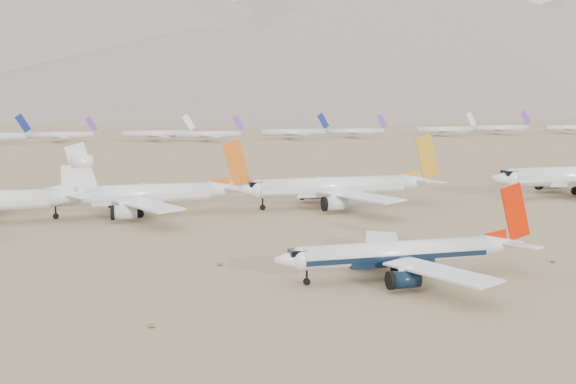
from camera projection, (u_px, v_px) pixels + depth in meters
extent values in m
plane|color=#7D6548|center=(426.00, 274.00, 114.00)|extent=(7000.00, 7000.00, 0.00)
cylinder|color=white|center=(395.00, 253.00, 110.74)|extent=(30.16, 3.56, 3.56)
cube|color=black|center=(395.00, 256.00, 110.80)|extent=(29.55, 3.62, 0.80)
sphere|color=white|center=(301.00, 259.00, 106.74)|extent=(3.56, 3.56, 3.56)
cube|color=black|center=(298.00, 252.00, 106.47)|extent=(2.50, 2.32, 0.89)
cone|color=white|center=(502.00, 244.00, 115.64)|extent=(7.54, 3.56, 3.56)
cube|color=white|center=(441.00, 272.00, 101.34)|extent=(11.65, 18.35, 0.56)
cube|color=white|center=(523.00, 245.00, 112.66)|extent=(4.79, 6.26, 0.21)
cylinder|color=black|center=(405.00, 279.00, 103.52)|extent=(4.19, 2.57, 2.57)
cube|color=white|center=(382.00, 242.00, 121.54)|extent=(11.65, 18.35, 0.56)
cube|color=white|center=(499.00, 237.00, 119.28)|extent=(4.79, 6.26, 0.21)
cylinder|color=black|center=(367.00, 257.00, 117.67)|extent=(4.19, 2.57, 2.57)
cube|color=red|center=(515.00, 212.00, 115.49)|extent=(5.72, 0.29, 9.42)
cylinder|color=black|center=(307.00, 282.00, 107.46)|extent=(1.07, 0.45, 1.07)
cylinder|color=black|center=(409.00, 277.00, 109.14)|extent=(1.50, 0.89, 1.50)
cylinder|color=black|center=(396.00, 270.00, 113.91)|extent=(1.50, 0.89, 1.50)
sphere|color=white|center=(512.00, 178.00, 193.35)|extent=(5.12, 5.12, 5.12)
cube|color=black|center=(510.00, 173.00, 192.96)|extent=(3.58, 3.33, 1.28)
cube|color=white|center=(556.00, 173.00, 214.14)|extent=(16.31, 25.71, 0.79)
cylinder|color=silver|center=(548.00, 183.00, 208.73)|extent=(5.87, 3.69, 3.69)
cylinder|color=black|center=(515.00, 197.00, 194.39)|extent=(1.54, 0.64, 1.54)
cylinder|color=black|center=(575.00, 191.00, 203.49)|extent=(2.15, 1.28, 2.15)
cylinder|color=white|center=(332.00, 186.00, 180.48)|extent=(37.85, 4.60, 4.60)
cube|color=silver|center=(332.00, 189.00, 180.56)|extent=(37.09, 4.67, 1.03)
sphere|color=white|center=(258.00, 189.00, 175.47)|extent=(4.60, 4.60, 4.60)
cube|color=black|center=(255.00, 184.00, 175.11)|extent=(3.22, 2.99, 1.15)
cone|color=white|center=(417.00, 182.00, 186.64)|extent=(9.46, 4.60, 4.60)
cube|color=white|center=(362.00, 196.00, 168.63)|extent=(14.62, 23.03, 0.71)
cube|color=white|center=(431.00, 181.00, 182.88)|extent=(6.01, 7.86, 0.28)
cylinder|color=silver|center=(336.00, 203.00, 171.38)|extent=(5.26, 3.31, 3.31)
cube|color=white|center=(326.00, 183.00, 194.10)|extent=(14.62, 23.03, 0.71)
cube|color=white|center=(416.00, 178.00, 191.22)|extent=(6.01, 7.86, 0.28)
cylinder|color=silver|center=(312.00, 193.00, 189.26)|extent=(5.26, 3.31, 3.31)
cube|color=#B5811D|center=(427.00, 156.00, 186.44)|extent=(7.17, 0.37, 11.82)
cylinder|color=black|center=(263.00, 207.00, 176.40)|extent=(1.38, 0.57, 1.38)
cylinder|color=black|center=(342.00, 205.00, 178.42)|extent=(1.93, 1.15, 1.93)
cylinder|color=black|center=(333.00, 201.00, 184.56)|extent=(1.93, 1.15, 1.93)
cylinder|color=white|center=(132.00, 194.00, 167.98)|extent=(36.31, 4.44, 4.44)
cube|color=silver|center=(132.00, 196.00, 168.05)|extent=(35.59, 4.50, 1.00)
sphere|color=white|center=(50.00, 197.00, 163.16)|extent=(4.44, 4.44, 4.44)
cube|color=black|center=(47.00, 192.00, 162.82)|extent=(3.11, 2.88, 1.11)
cone|color=white|center=(227.00, 189.00, 173.88)|extent=(9.08, 4.44, 4.44)
cube|color=white|center=(149.00, 205.00, 156.59)|extent=(14.02, 22.10, 0.69)
cube|color=white|center=(237.00, 189.00, 170.27)|extent=(5.76, 7.54, 0.27)
cylinder|color=silver|center=(125.00, 212.00, 159.23)|extent=(5.04, 3.20, 3.20)
cube|color=white|center=(140.00, 190.00, 181.05)|extent=(14.02, 22.10, 0.69)
cube|color=white|center=(230.00, 185.00, 178.28)|extent=(5.76, 7.54, 0.27)
cylinder|color=silver|center=(121.00, 201.00, 176.41)|extent=(5.04, 3.20, 3.20)
cube|color=#C25410|center=(237.00, 163.00, 173.69)|extent=(6.88, 0.36, 11.34)
cylinder|color=black|center=(56.00, 216.00, 164.06)|extent=(1.33, 0.55, 1.33)
cylinder|color=black|center=(140.00, 214.00, 165.98)|extent=(1.86, 1.11, 1.86)
cylinder|color=black|center=(138.00, 209.00, 171.91)|extent=(1.86, 1.11, 1.86)
cone|color=white|center=(70.00, 196.00, 161.68)|extent=(9.28, 4.44, 4.44)
cube|color=white|center=(78.00, 196.00, 158.00)|extent=(5.89, 7.70, 0.27)
cube|color=white|center=(79.00, 191.00, 166.16)|extent=(5.89, 7.70, 0.27)
cube|color=white|center=(81.00, 168.00, 161.49)|extent=(7.03, 0.36, 11.59)
cylinder|color=white|center=(82.00, 161.00, 161.36)|extent=(4.64, 2.88, 2.88)
cube|color=navy|center=(23.00, 123.00, 404.07)|extent=(8.64, 0.43, 10.88)
cylinder|color=silver|center=(61.00, 135.00, 421.31)|extent=(37.07, 3.66, 3.66)
cube|color=#623993|center=(91.00, 124.00, 425.10)|extent=(7.38, 0.37, 9.30)
cube|color=silver|center=(60.00, 137.00, 412.23)|extent=(9.77, 17.06, 0.37)
cube|color=silver|center=(61.00, 135.00, 430.55)|extent=(9.77, 17.06, 0.37)
cylinder|color=silver|center=(157.00, 134.00, 430.62)|extent=(40.50, 4.00, 4.00)
cube|color=white|center=(189.00, 122.00, 434.75)|extent=(8.07, 0.40, 10.16)
cube|color=silver|center=(159.00, 136.00, 420.70)|extent=(10.67, 18.64, 0.40)
cube|color=silver|center=(156.00, 134.00, 440.71)|extent=(10.67, 18.64, 0.40)
cylinder|color=silver|center=(208.00, 134.00, 427.44)|extent=(38.71, 3.83, 3.83)
cube|color=#623993|center=(238.00, 123.00, 431.39)|extent=(7.71, 0.38, 9.71)
cube|color=silver|center=(211.00, 136.00, 417.96)|extent=(10.20, 17.82, 0.38)
cube|color=silver|center=(206.00, 134.00, 437.09)|extent=(10.20, 17.82, 0.38)
cylinder|color=silver|center=(293.00, 132.00, 447.46)|extent=(41.18, 4.07, 4.07)
cube|color=navy|center=(323.00, 121.00, 451.66)|extent=(8.20, 0.41, 10.33)
cube|color=silver|center=(298.00, 134.00, 437.36)|extent=(10.85, 18.96, 0.41)
cube|color=silver|center=(289.00, 132.00, 457.71)|extent=(10.85, 18.96, 0.41)
cylinder|color=silver|center=(356.00, 131.00, 462.09)|extent=(37.98, 3.75, 3.75)
cube|color=#623993|center=(382.00, 121.00, 465.96)|extent=(7.56, 0.38, 9.53)
cube|color=silver|center=(362.00, 133.00, 452.78)|extent=(10.01, 17.48, 0.38)
cube|color=silver|center=(351.00, 131.00, 471.55)|extent=(10.01, 17.48, 0.38)
cylinder|color=silver|center=(445.00, 130.00, 479.98)|extent=(40.69, 4.02, 4.02)
cube|color=white|center=(471.00, 119.00, 484.13)|extent=(8.10, 0.40, 10.21)
cube|color=silver|center=(453.00, 131.00, 470.01)|extent=(10.72, 18.73, 0.40)
cube|color=silver|center=(438.00, 130.00, 490.12)|extent=(10.72, 18.73, 0.40)
cylinder|color=silver|center=(501.00, 128.00, 499.42)|extent=(41.69, 4.12, 4.12)
cube|color=#623993|center=(526.00, 118.00, 503.68)|extent=(8.30, 0.41, 10.46)
cube|color=silver|center=(509.00, 130.00, 489.21)|extent=(10.98, 19.19, 0.41)
cube|color=silver|center=(492.00, 128.00, 509.81)|extent=(10.98, 19.19, 0.41)
cylinder|color=silver|center=(570.00, 128.00, 507.58)|extent=(38.74, 3.83, 3.83)
cube|color=silver|center=(561.00, 128.00, 517.23)|extent=(10.21, 17.83, 0.38)
cone|color=slate|center=(204.00, 51.00, 1563.56)|extent=(1824.00, 1824.00, 240.00)
cone|color=slate|center=(386.00, 30.00, 1858.41)|extent=(2356.00, 2356.00, 380.00)
cone|color=slate|center=(566.00, 50.00, 1939.77)|extent=(1682.00, 1682.00, 290.00)
cone|color=slate|center=(211.00, 68.00, 1194.34)|extent=(1260.00, 1260.00, 140.00)
ellipsoid|color=brown|center=(152.00, 326.00, 88.05)|extent=(0.84, 0.84, 0.46)
ellipsoid|color=brown|center=(220.00, 264.00, 119.64)|extent=(0.98, 0.98, 0.54)
ellipsoid|color=brown|center=(553.00, 261.00, 121.96)|extent=(0.84, 0.84, 0.46)
ellipsoid|color=brown|center=(524.00, 226.00, 153.55)|extent=(0.98, 0.98, 0.54)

